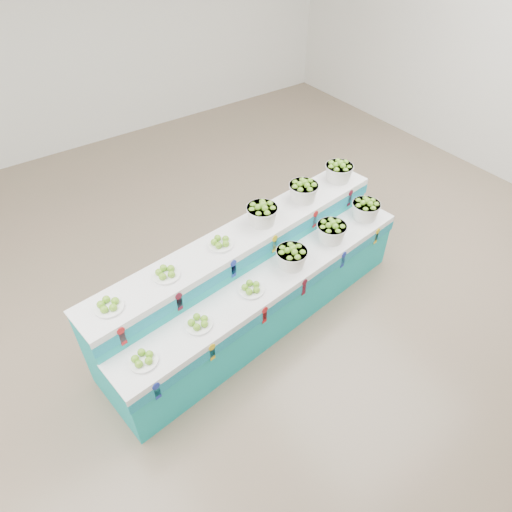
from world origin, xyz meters
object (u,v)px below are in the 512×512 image
display_stand (256,282)px  basket_lower_left (292,257)px  basket_upper_right (339,171)px  plate_upper_mid (166,273)px

display_stand → basket_lower_left: size_ratio=11.11×
display_stand → basket_upper_right: size_ratio=11.11×
basket_lower_left → basket_upper_right: (1.15, 0.59, 0.30)m
display_stand → basket_upper_right: basket_upper_right is taller
display_stand → basket_upper_right: 1.64m
display_stand → plate_upper_mid: size_ratio=14.01×
basket_lower_left → plate_upper_mid: bearing=166.8°
basket_lower_left → basket_upper_right: size_ratio=1.00×
display_stand → plate_upper_mid: (-0.92, 0.11, 0.56)m
basket_lower_left → plate_upper_mid: (-1.23, 0.29, 0.23)m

